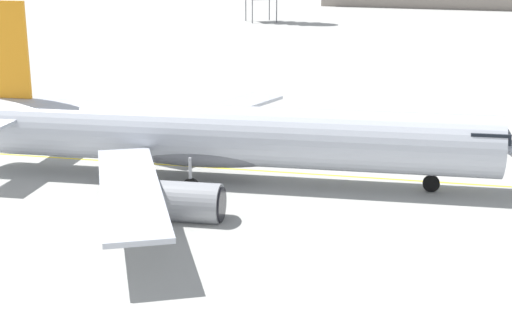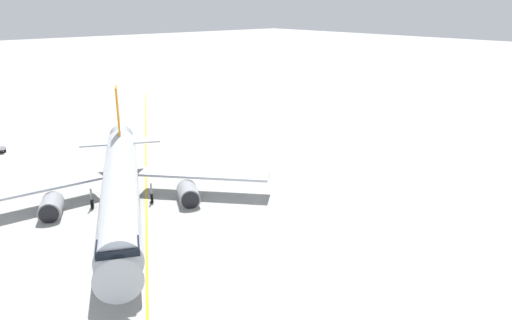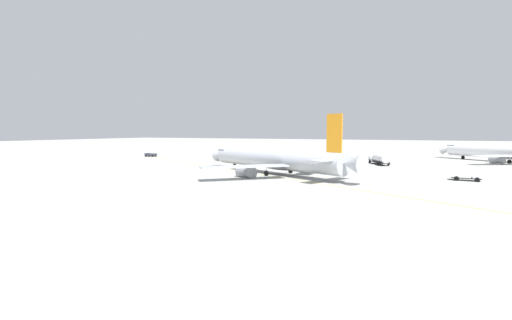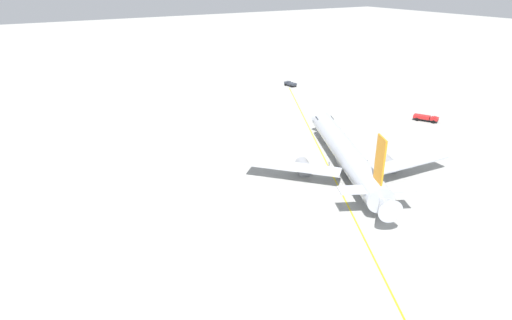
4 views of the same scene
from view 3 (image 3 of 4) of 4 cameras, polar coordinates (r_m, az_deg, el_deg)
ground_plane at (r=75.38m, az=1.18°, el=-2.03°), size 600.00×600.00×0.00m
airliner_main at (r=72.25m, az=3.06°, el=0.03°), size 39.08×32.97×12.12m
airliner_secondary at (r=121.47m, az=36.38°, el=1.03°), size 34.55×30.85×11.95m
ops_pickup_truck at (r=109.74m, az=4.02°, el=0.52°), size 5.79×4.21×1.41m
fuel_tanker_truck at (r=98.12m, az=19.56°, el=0.20°), size 6.25×9.84×2.87m
pushback_tug_truck at (r=73.31m, az=31.08°, el=-2.28°), size 4.92×2.81×1.30m
baggage_truck_truck at (r=126.66m, az=-16.84°, el=0.85°), size 4.13×2.45×1.22m
taxiway_centreline at (r=65.48m, az=5.38°, el=-3.08°), size 120.22×64.76×0.01m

